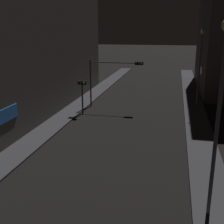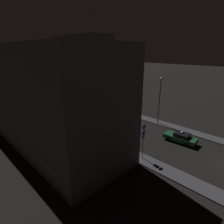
{
  "view_description": "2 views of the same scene",
  "coord_description": "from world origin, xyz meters",
  "views": [
    {
      "loc": [
        3.78,
        2.23,
        7.78
      ],
      "look_at": [
        -0.37,
        21.14,
        2.17
      ],
      "focal_mm": 46.24,
      "sensor_mm": 36.0,
      "label": 1
    },
    {
      "loc": [
        -22.09,
        -2.72,
        12.37
      ],
      "look_at": [
        -0.87,
        18.72,
        2.4
      ],
      "focal_mm": 29.92,
      "sensor_mm": 36.0,
      "label": 2
    }
  ],
  "objects": [
    {
      "name": "traffic_light_overhead",
      "position": [
        -2.4,
        30.22,
        3.57
      ],
      "size": [
        5.42,
        0.42,
        4.81
      ],
      "color": "#47474C",
      "rests_on": "ground_plane"
    },
    {
      "name": "street_lamp_far_block",
      "position": [
        6.06,
        31.32,
        4.47
      ],
      "size": [
        0.36,
        0.36,
        7.52
      ],
      "color": "#47474C",
      "rests_on": "sidewalk_right"
    },
    {
      "name": "street_lamp_near_block",
      "position": [
        5.53,
        13.6,
        5.26
      ],
      "size": [
        0.46,
        0.46,
        8.01
      ],
      "color": "#47474C",
      "rests_on": "sidewalk_right"
    },
    {
      "name": "sidewalk_left",
      "position": [
        -5.88,
        28.84,
        0.06
      ],
      "size": [
        2.03,
        61.68,
        0.12
      ],
      "primitive_type": "cube",
      "color": "#424247",
      "rests_on": "ground_plane"
    },
    {
      "name": "traffic_light_left_kerb",
      "position": [
        -4.61,
        27.41,
        2.34
      ],
      "size": [
        0.8,
        0.42,
        3.21
      ],
      "color": "#47474C",
      "rests_on": "ground_plane"
    },
    {
      "name": "sidewalk_right",
      "position": [
        5.88,
        28.84,
        0.06
      ],
      "size": [
        2.03,
        61.68,
        0.12
      ],
      "primitive_type": "cube",
      "color": "#424247",
      "rests_on": "ground_plane"
    }
  ]
}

